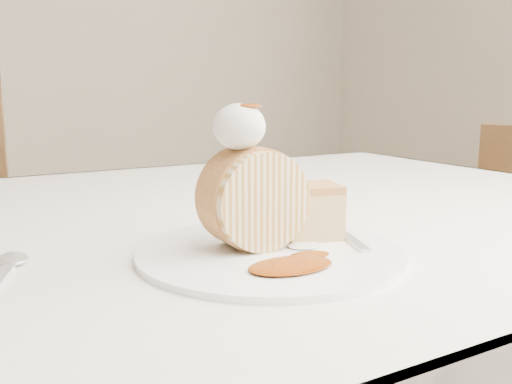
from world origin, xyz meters
TOP-DOWN VIEW (x-y plane):
  - table at (0.00, 0.20)m, footprint 1.40×0.90m
  - plate at (0.02, -0.01)m, footprint 0.32×0.32m
  - roulade_slice at (0.01, 0.01)m, footprint 0.10×0.05m
  - cake_chunk at (0.08, 0.01)m, footprint 0.07×0.07m
  - whipped_cream at (-0.01, 0.01)m, footprint 0.05×0.05m
  - caramel_drizzle at (0.00, 0.00)m, footprint 0.02×0.02m
  - caramel_pool at (0.00, -0.07)m, footprint 0.09×0.07m
  - fork at (0.11, -0.01)m, footprint 0.07×0.15m

SIDE VIEW (x-z plane):
  - table at x=0.00m, z-range 0.29..1.04m
  - plate at x=0.02m, z-range 0.75..0.76m
  - fork at x=0.11m, z-range 0.76..0.76m
  - caramel_pool at x=0.00m, z-range 0.76..0.76m
  - cake_chunk at x=0.08m, z-range 0.76..0.80m
  - roulade_slice at x=0.01m, z-range 0.76..0.85m
  - whipped_cream at x=-0.01m, z-range 0.85..0.90m
  - caramel_drizzle at x=0.00m, z-range 0.90..0.90m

